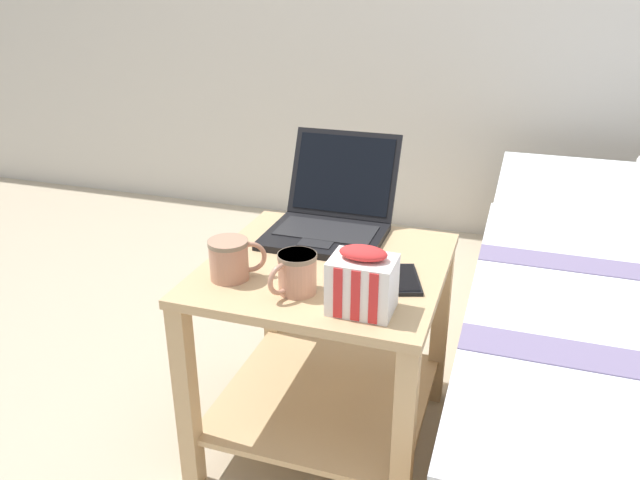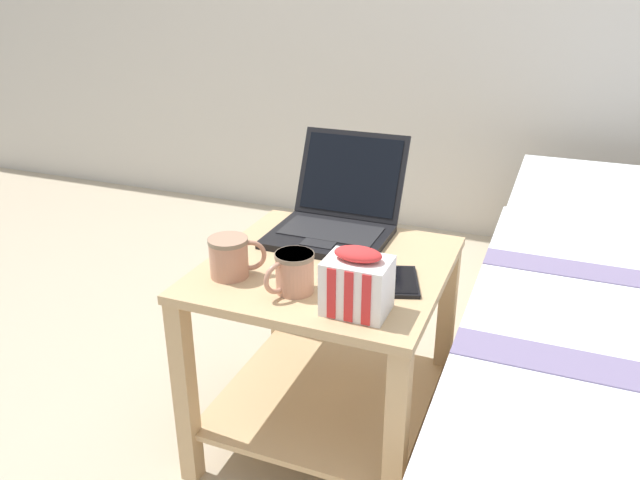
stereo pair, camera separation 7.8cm
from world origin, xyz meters
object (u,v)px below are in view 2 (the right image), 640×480
object	(u,v)px
laptop	(336,215)
mug_front_left	(230,255)
cell_phone	(401,281)
snack_bag	(357,283)
mug_front_right	(293,271)

from	to	relation	value
laptop	mug_front_left	size ratio (longest dim) A/B	2.86
cell_phone	mug_front_left	bearing A→B (deg)	-163.97
laptop	snack_bag	distance (m)	0.43
laptop	mug_front_left	distance (m)	0.36
laptop	mug_front_right	size ratio (longest dim) A/B	2.96
mug_front_left	mug_front_right	world-z (taller)	mug_front_left
laptop	mug_front_right	distance (m)	0.36
cell_phone	mug_front_right	bearing A→B (deg)	-148.97
laptop	mug_front_left	bearing A→B (deg)	-111.73
mug_front_left	cell_phone	world-z (taller)	mug_front_left
mug_front_right	snack_bag	bearing A→B (deg)	-10.77
laptop	mug_front_left	world-z (taller)	laptop
mug_front_left	mug_front_right	xyz separation A→B (m)	(0.17, -0.02, -0.00)
mug_front_right	cell_phone	distance (m)	0.25
mug_front_right	mug_front_left	bearing A→B (deg)	173.89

